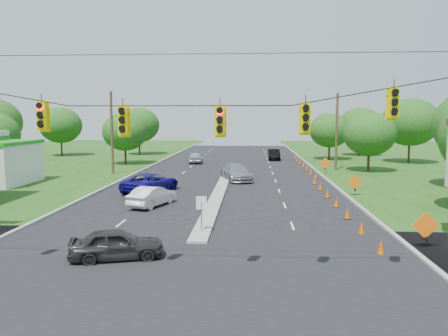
{
  "coord_description": "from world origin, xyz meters",
  "views": [
    {
      "loc": [
        2.62,
        -16.55,
        6.18
      ],
      "look_at": [
        0.79,
        12.59,
        2.8
      ],
      "focal_mm": 35.0,
      "sensor_mm": 36.0,
      "label": 1
    }
  ],
  "objects": [
    {
      "name": "tree_5",
      "position": [
        -14.0,
        40.0,
        4.34
      ],
      "size": [
        5.88,
        5.88,
        6.86
      ],
      "color": "black",
      "rests_on": "ground"
    },
    {
      "name": "silver_car_oncoming",
      "position": [
        -4.99,
        42.52,
        0.76
      ],
      "size": [
        2.17,
        4.58,
        1.51
      ],
      "primitive_type": "imported",
      "rotation": [
        0.0,
        0.0,
        3.23
      ],
      "color": "#9A9EAC",
      "rests_on": "ground"
    },
    {
      "name": "curb_right",
      "position": [
        10.1,
        30.0,
        0.0
      ],
      "size": [
        0.25,
        110.0,
        0.16
      ],
      "primitive_type": "cube",
      "color": "gray",
      "rests_on": "ground"
    },
    {
      "name": "curb_left",
      "position": [
        -10.1,
        30.0,
        0.0
      ],
      "size": [
        0.25,
        110.0,
        0.16
      ],
      "primitive_type": "cube",
      "color": "gray",
      "rests_on": "ground"
    },
    {
      "name": "cone_9",
      "position": [
        9.1,
        34.5,
        0.35
      ],
      "size": [
        0.32,
        0.32,
        0.7
      ],
      "primitive_type": "cone",
      "color": "#E05200",
      "rests_on": "ground"
    },
    {
      "name": "work_sign_0",
      "position": [
        10.8,
        4.0,
        1.09
      ],
      "size": [
        1.27,
        0.58,
        1.37
      ],
      "color": "black",
      "rests_on": "ground"
    },
    {
      "name": "cone_2",
      "position": [
        8.5,
        10.0,
        0.35
      ],
      "size": [
        0.32,
        0.32,
        0.7
      ],
      "primitive_type": "cone",
      "color": "#E05200",
      "rests_on": "ground"
    },
    {
      "name": "tree_12",
      "position": [
        14.0,
        48.0,
        4.34
      ],
      "size": [
        5.88,
        5.88,
        6.86
      ],
      "color": "black",
      "rests_on": "ground"
    },
    {
      "name": "cone_7",
      "position": [
        9.1,
        27.5,
        0.35
      ],
      "size": [
        0.32,
        0.32,
        0.7
      ],
      "primitive_type": "cone",
      "color": "#E05200",
      "rests_on": "ground"
    },
    {
      "name": "blue_pickup",
      "position": [
        -5.74,
        18.98,
        0.79
      ],
      "size": [
        4.57,
        6.25,
        1.58
      ],
      "primitive_type": "imported",
      "rotation": [
        0.0,
        0.0,
        2.75
      ],
      "color": "navy",
      "rests_on": "ground"
    },
    {
      "name": "cone_13",
      "position": [
        9.1,
        48.5,
        0.35
      ],
      "size": [
        0.32,
        0.32,
        0.7
      ],
      "primitive_type": "cone",
      "color": "#E05200",
      "rests_on": "ground"
    },
    {
      "name": "tree_11",
      "position": [
        20.0,
        55.0,
        4.96
      ],
      "size": [
        6.72,
        6.72,
        7.84
      ],
      "color": "black",
      "rests_on": "ground"
    },
    {
      "name": "silver_car_far",
      "position": [
        1.15,
        26.12,
        0.79
      ],
      "size": [
        3.78,
        5.89,
        1.59
      ],
      "primitive_type": "imported",
      "rotation": [
        0.0,
        0.0,
        0.31
      ],
      "color": "gray",
      "rests_on": "ground"
    },
    {
      "name": "cone_10",
      "position": [
        9.1,
        38.0,
        0.35
      ],
      "size": [
        0.32,
        0.32,
        0.7
      ],
      "primitive_type": "cone",
      "color": "#E05200",
      "rests_on": "ground"
    },
    {
      "name": "black_sedan",
      "position": [
        -3.21,
        1.64,
        0.69
      ],
      "size": [
        4.33,
        2.63,
        1.38
      ],
      "primitive_type": "imported",
      "rotation": [
        0.0,
        0.0,
        1.84
      ],
      "color": "#252525",
      "rests_on": "ground"
    },
    {
      "name": "tree_10",
      "position": [
        24.0,
        44.0,
        5.58
      ],
      "size": [
        7.56,
        7.56,
        8.82
      ],
      "color": "black",
      "rests_on": "ground"
    },
    {
      "name": "cross_street",
      "position": [
        0.0,
        0.0,
        0.0
      ],
      "size": [
        160.0,
        14.0,
        0.02
      ],
      "primitive_type": "cube",
      "color": "black",
      "rests_on": "ground"
    },
    {
      "name": "cone_4",
      "position": [
        8.5,
        17.0,
        0.35
      ],
      "size": [
        0.32,
        0.32,
        0.7
      ],
      "primitive_type": "cone",
      "color": "#E05200",
      "rests_on": "ground"
    },
    {
      "name": "white_sedan",
      "position": [
        -4.29,
        13.23,
        0.71
      ],
      "size": [
        2.85,
        4.55,
        1.41
      ],
      "primitive_type": "imported",
      "rotation": [
        0.0,
        0.0,
        2.8
      ],
      "color": "silver",
      "rests_on": "ground"
    },
    {
      "name": "work_sign_2",
      "position": [
        10.8,
        32.0,
        1.09
      ],
      "size": [
        1.27,
        0.58,
        1.37
      ],
      "color": "black",
      "rests_on": "ground"
    },
    {
      "name": "cone_1",
      "position": [
        8.5,
        6.5,
        0.35
      ],
      "size": [
        0.32,
        0.32,
        0.7
      ],
      "primitive_type": "cone",
      "color": "#E05200",
      "rests_on": "ground"
    },
    {
      "name": "cone_0",
      "position": [
        8.5,
        3.0,
        0.35
      ],
      "size": [
        0.32,
        0.32,
        0.7
      ],
      "primitive_type": "cone",
      "color": "#E05200",
      "rests_on": "ground"
    },
    {
      "name": "signal_span",
      "position": [
        -0.05,
        -1.0,
        4.97
      ],
      "size": [
        25.6,
        0.32,
        9.0
      ],
      "color": "#422D1C",
      "rests_on": "ground"
    },
    {
      "name": "cone_6",
      "position": [
        8.5,
        24.0,
        0.35
      ],
      "size": [
        0.32,
        0.32,
        0.7
      ],
      "primitive_type": "cone",
      "color": "#E05200",
      "rests_on": "ground"
    },
    {
      "name": "median_sign",
      "position": [
        0.0,
        6.0,
        1.46
      ],
      "size": [
        0.55,
        0.06,
        2.05
      ],
      "color": "gray",
      "rests_on": "ground"
    },
    {
      "name": "tree_6",
      "position": [
        -16.0,
        55.0,
        4.96
      ],
      "size": [
        6.72,
        6.72,
        7.84
      ],
      "color": "black",
      "rests_on": "ground"
    },
    {
      "name": "cone_8",
      "position": [
        9.1,
        31.0,
        0.35
      ],
      "size": [
        0.32,
        0.32,
        0.7
      ],
      "primitive_type": "cone",
      "color": "#E05200",
      "rests_on": "ground"
    },
    {
      "name": "utility_pole_far_right",
      "position": [
        12.5,
        35.0,
        4.5
      ],
      "size": [
        0.28,
        0.28,
        9.0
      ],
      "primitive_type": "cylinder",
      "color": "#422D1C",
      "rests_on": "ground"
    },
    {
      "name": "work_sign_1",
      "position": [
        10.8,
        18.0,
        1.09
      ],
      "size": [
        1.27,
        0.58,
        1.37
      ],
      "color": "black",
      "rests_on": "ground"
    },
    {
      "name": "cone_11",
      "position": [
        9.1,
        41.5,
        0.35
      ],
      "size": [
        0.32,
        0.32,
        0.7
      ],
      "primitive_type": "cone",
      "color": "#E05200",
      "rests_on": "ground"
    },
    {
      "name": "utility_pole_far_left",
      "position": [
        -12.5,
        30.0,
        4.5
      ],
      "size": [
        0.28,
        0.28,
        9.0
      ],
      "primitive_type": "cylinder",
      "color": "#422D1C",
      "rests_on": "ground"
    },
    {
      "name": "cone_5",
      "position": [
        8.5,
        20.5,
        0.35
      ],
      "size": [
        0.32,
        0.32,
        0.7
      ],
      "primitive_type": "cone",
      "color": "#E05200",
      "rests_on": "ground"
    },
    {
      "name": "ground",
      "position": [
        0.0,
        0.0,
        0.0
      ],
      "size": [
        160.0,
        160.0,
        0.0
      ],
      "primitive_type": "plane",
      "color": "black",
      "rests_on": "ground"
    },
    {
      "name": "tree_9",
      "position": [
        16.0,
        34.0,
        4.34
      ],
      "size": [
        5.88,
        5.88,
        6.86
      ],
      "color": "black",
      "rests_on": "ground"
    },
    {
      "name": "cone_3",
      "position": [
        8.5,
        13.5,
        0.35
      ],
      "size": [
        0.32,
        0.32,
        0.7
      ],
      "primitive_type": "cone",
      "color": "#E05200",
      "rests_on": "ground"
    },
    {
      "name": "dark_car_receding",
      "position": [
        5.92,
        47.82,
        0.79
      ],
      "size": [
        1.7,
        4.81,
        1.58
      ],
      "primitive_type": "imported",
      "rotation": [
        0.0,
        0.0,
        0.01
      ],
      "color": "black",
      "rests_on": "ground"
    },
    {
      "name": "cone_12",
      "position": [
        9.1,
        45.0,
        0.35
      ],
      "size": [
        0.32,
        0.32,
        0.7
      ],
      "primitive_type": "cone",
      "color": "#E05200",
      "rests_on": "ground"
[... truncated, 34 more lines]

